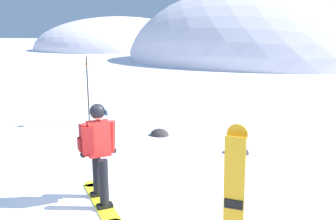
% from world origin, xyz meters
% --- Properties ---
extents(ground_plane, '(300.00, 300.00, 0.00)m').
position_xyz_m(ground_plane, '(0.00, 0.00, 0.00)').
color(ground_plane, white).
extents(ridge_peak_main, '(29.53, 26.58, 15.76)m').
position_xyz_m(ridge_peak_main, '(-0.12, 34.54, 0.00)').
color(ridge_peak_main, white).
rests_on(ridge_peak_main, ground).
extents(ridge_peak_far, '(29.24, 26.31, 11.06)m').
position_xyz_m(ridge_peak_far, '(-25.65, 50.28, 0.00)').
color(ridge_peak_far, white).
rests_on(ridge_peak_far, ground).
extents(snowboarder_main, '(1.36, 1.40, 1.71)m').
position_xyz_m(snowboarder_main, '(-0.25, 0.27, 0.92)').
color(snowboarder_main, yellow).
rests_on(snowboarder_main, ground).
extents(spare_snowboard, '(0.28, 0.16, 1.66)m').
position_xyz_m(spare_snowboard, '(2.05, -0.05, 0.84)').
color(spare_snowboard, orange).
rests_on(spare_snowboard, ground).
extents(piste_marker_near, '(0.20, 0.20, 2.18)m').
position_xyz_m(piste_marker_near, '(-3.07, 4.49, 1.24)').
color(piste_marker_near, black).
rests_on(piste_marker_near, ground).
extents(rock_dark, '(0.53, 0.45, 0.37)m').
position_xyz_m(rock_dark, '(-0.73, 4.38, 0.00)').
color(rock_dark, '#383333').
rests_on(rock_dark, ground).
extents(rock_mid, '(0.57, 0.49, 0.40)m').
position_xyz_m(rock_mid, '(1.55, 3.60, 0.00)').
color(rock_mid, '#282628').
rests_on(rock_mid, ground).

